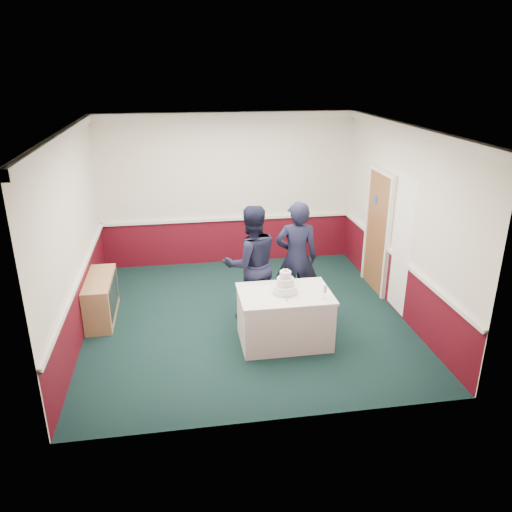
{
  "coord_description": "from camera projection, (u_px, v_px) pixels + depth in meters",
  "views": [
    {
      "loc": [
        -0.98,
        -7.09,
        3.85
      ],
      "look_at": [
        0.15,
        -0.1,
        1.1
      ],
      "focal_mm": 35.0,
      "sensor_mm": 36.0,
      "label": 1
    }
  ],
  "objects": [
    {
      "name": "ground",
      "position": [
        246.0,
        318.0,
        8.06
      ],
      "size": [
        5.0,
        5.0,
        0.0
      ],
      "primitive_type": "plane",
      "color": "#122C27",
      "rests_on": "ground"
    },
    {
      "name": "person_man",
      "position": [
        251.0,
        263.0,
        7.75
      ],
      "size": [
        1.01,
        0.84,
        1.87
      ],
      "primitive_type": "imported",
      "rotation": [
        0.0,
        0.0,
        3.3
      ],
      "color": "black",
      "rests_on": "ground"
    },
    {
      "name": "room_shell",
      "position": [
        245.0,
        190.0,
        7.92
      ],
      "size": [
        5.0,
        5.0,
        3.0
      ],
      "color": "silver",
      "rests_on": "ground"
    },
    {
      "name": "wedding_cake",
      "position": [
        285.0,
        286.0,
        7.07
      ],
      "size": [
        0.35,
        0.35,
        0.36
      ],
      "color": "white",
      "rests_on": "cake_table"
    },
    {
      "name": "champagne_flute",
      "position": [
        325.0,
        290.0,
        6.87
      ],
      "size": [
        0.05,
        0.05,
        0.21
      ],
      "color": "silver",
      "rests_on": "cake_table"
    },
    {
      "name": "person_woman",
      "position": [
        296.0,
        258.0,
        7.96
      ],
      "size": [
        0.73,
        0.53,
        1.87
      ],
      "primitive_type": "imported",
      "rotation": [
        0.0,
        0.0,
        3.02
      ],
      "color": "black",
      "rests_on": "ground"
    },
    {
      "name": "cake_table",
      "position": [
        284.0,
        317.0,
        7.25
      ],
      "size": [
        1.32,
        0.92,
        0.79
      ],
      "color": "white",
      "rests_on": "ground"
    },
    {
      "name": "cake_knife",
      "position": [
        286.0,
        299.0,
        6.92
      ],
      "size": [
        0.02,
        0.22,
        0.0
      ],
      "primitive_type": "cube",
      "rotation": [
        0.0,
        0.0,
        -0.01
      ],
      "color": "silver",
      "rests_on": "cake_table"
    },
    {
      "name": "sideboard",
      "position": [
        101.0,
        298.0,
        7.93
      ],
      "size": [
        0.41,
        1.2,
        0.7
      ],
      "color": "#A17C4E",
      "rests_on": "ground"
    }
  ]
}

